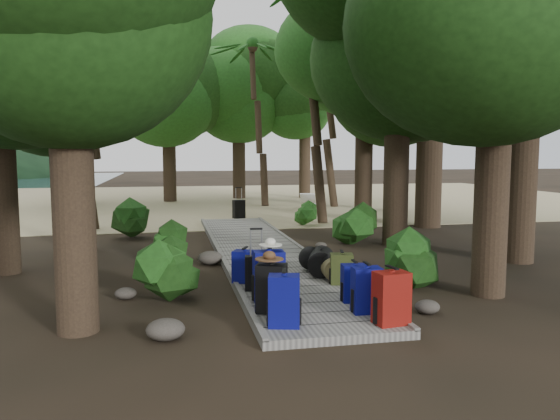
{
  "coord_description": "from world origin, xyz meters",
  "views": [
    {
      "loc": [
        -2.05,
        -11.11,
        2.32
      ],
      "look_at": [
        0.49,
        1.24,
        1.0
      ],
      "focal_mm": 35.0,
      "sensor_mm": 36.0,
      "label": 1
    }
  ],
  "objects": [
    {
      "name": "ground",
      "position": [
        0.0,
        0.0,
        0.0
      ],
      "size": [
        120.0,
        120.0,
        0.0
      ],
      "primitive_type": "plane",
      "color": "#2E2217",
      "rests_on": "ground"
    },
    {
      "name": "sand_beach",
      "position": [
        0.0,
        16.0,
        0.01
      ],
      "size": [
        40.0,
        22.0,
        0.02
      ],
      "primitive_type": "cube",
      "color": "tan",
      "rests_on": "ground"
    },
    {
      "name": "boardwalk",
      "position": [
        0.0,
        1.0,
        0.06
      ],
      "size": [
        2.0,
        12.0,
        0.12
      ],
      "primitive_type": "cube",
      "color": "gray",
      "rests_on": "ground"
    },
    {
      "name": "backpack_left_a",
      "position": [
        -0.63,
        -4.49,
        0.49
      ],
      "size": [
        0.45,
        0.36,
        0.74
      ],
      "primitive_type": null,
      "rotation": [
        0.0,
        0.0,
        -0.24
      ],
      "color": "#0A0979",
      "rests_on": "boardwalk"
    },
    {
      "name": "backpack_left_b",
      "position": [
        -0.67,
        -3.85,
        0.5
      ],
      "size": [
        0.48,
        0.42,
        0.75
      ],
      "primitive_type": null,
      "rotation": [
        0.0,
        0.0,
        -0.36
      ],
      "color": "black",
      "rests_on": "boardwalk"
    },
    {
      "name": "backpack_left_c",
      "position": [
        -0.61,
        -3.27,
        0.54
      ],
      "size": [
        0.46,
        0.33,
        0.84
      ],
      "primitive_type": null,
      "rotation": [
        0.0,
        0.0,
        -0.02
      ],
      "color": "#0A0979",
      "rests_on": "boardwalk"
    },
    {
      "name": "backpack_left_d",
      "position": [
        -0.79,
        -2.02,
        0.42
      ],
      "size": [
        0.48,
        0.42,
        0.61
      ],
      "primitive_type": null,
      "rotation": [
        0.0,
        0.0,
        -0.41
      ],
      "color": "#0A0979",
      "rests_on": "boardwalk"
    },
    {
      "name": "backpack_right_a",
      "position": [
        0.74,
        -4.67,
        0.5
      ],
      "size": [
        0.46,
        0.36,
        0.76
      ],
      "primitive_type": null,
      "rotation": [
        0.0,
        0.0,
        0.15
      ],
      "color": "maroon",
      "rests_on": "boardwalk"
    },
    {
      "name": "backpack_right_b",
      "position": [
        0.61,
        -4.13,
        0.47
      ],
      "size": [
        0.41,
        0.3,
        0.71
      ],
      "primitive_type": null,
      "rotation": [
        0.0,
        0.0,
        -0.06
      ],
      "color": "#0A0979",
      "rests_on": "boardwalk"
    },
    {
      "name": "backpack_right_c",
      "position": [
        0.63,
        -3.55,
        0.43
      ],
      "size": [
        0.38,
        0.29,
        0.62
      ],
      "primitive_type": null,
      "rotation": [
        0.0,
        0.0,
        -0.09
      ],
      "color": "#0A0979",
      "rests_on": "boardwalk"
    },
    {
      "name": "backpack_right_d",
      "position": [
        0.79,
        -2.46,
        0.4
      ],
      "size": [
        0.42,
        0.35,
        0.57
      ],
      "primitive_type": null,
      "rotation": [
        0.0,
        0.0,
        -0.23
      ],
      "color": "#343E18",
      "rests_on": "boardwalk"
    },
    {
      "name": "duffel_right_khaki",
      "position": [
        0.74,
        -2.08,
        0.32
      ],
      "size": [
        0.44,
        0.63,
        0.4
      ],
      "primitive_type": null,
      "rotation": [
        0.0,
        0.0,
        -0.08
      ],
      "color": "olive",
      "rests_on": "boardwalk"
    },
    {
      "name": "duffel_right_black",
      "position": [
        0.66,
        -1.69,
        0.35
      ],
      "size": [
        0.67,
        0.85,
        0.47
      ],
      "primitive_type": null,
      "rotation": [
        0.0,
        0.0,
        -0.31
      ],
      "color": "black",
      "rests_on": "boardwalk"
    },
    {
      "name": "suitcase_on_boardwalk",
      "position": [
        -0.69,
        -2.59,
        0.4
      ],
      "size": [
        0.39,
        0.25,
        0.56
      ],
      "primitive_type": null,
      "rotation": [
        0.0,
        0.0,
        -0.17
      ],
      "color": "black",
      "rests_on": "boardwalk"
    },
    {
      "name": "lone_suitcase_on_sand",
      "position": [
        0.39,
        7.97,
        0.34
      ],
      "size": [
        0.46,
        0.35,
        0.64
      ],
      "primitive_type": null,
      "rotation": [
        0.0,
        0.0,
        0.33
      ],
      "color": "black",
      "rests_on": "sand_beach"
    },
    {
      "name": "hat_brown",
      "position": [
        -0.71,
        -3.88,
        0.93
      ],
      "size": [
        0.39,
        0.39,
        0.12
      ],
      "primitive_type": null,
      "color": "#51351E",
      "rests_on": "backpack_left_b"
    },
    {
      "name": "hat_white",
      "position": [
        -0.58,
        -3.26,
        1.02
      ],
      "size": [
        0.34,
        0.34,
        0.11
      ],
      "primitive_type": null,
      "color": "silver",
      "rests_on": "backpack_left_c"
    },
    {
      "name": "kayak",
      "position": [
        -3.52,
        10.39,
        0.18
      ],
      "size": [
        1.57,
        3.3,
        0.32
      ],
      "primitive_type": "ellipsoid",
      "rotation": [
        0.0,
        0.0,
        -0.28
      ],
      "color": "#9E2B0D",
      "rests_on": "sand_beach"
    },
    {
      "name": "sun_lounger",
      "position": [
        3.7,
        10.29,
        0.33
      ],
      "size": [
        1.2,
        2.03,
        0.62
      ],
      "primitive_type": null,
      "rotation": [
        0.0,
        0.0,
        -0.32
      ],
      "color": "silver",
      "rests_on": "sand_beach"
    },
    {
      "name": "tree_right_a",
      "position": [
        3.05,
        -3.23,
        3.86
      ],
      "size": [
        4.63,
        4.63,
        7.72
      ],
      "primitive_type": null,
      "color": "black",
      "rests_on": "ground"
    },
    {
      "name": "tree_right_b",
      "position": [
        5.26,
        -0.87,
        4.57
      ],
      "size": [
        5.12,
        5.12,
        9.14
      ],
      "primitive_type": null,
      "color": "black",
      "rests_on": "ground"
    },
    {
      "name": "tree_right_c",
      "position": [
        3.57,
        1.72,
        4.49
      ],
      "size": [
        5.18,
        5.18,
        8.97
      ],
      "primitive_type": null,
      "color": "black",
      "rests_on": "ground"
    },
    {
      "name": "tree_right_d",
      "position": [
        5.93,
        4.63,
        5.73
      ],
      "size": [
        6.25,
        6.25,
        11.46
      ],
      "primitive_type": null,
      "color": "black",
      "rests_on": "ground"
    },
    {
      "name": "tree_right_e",
      "position": [
        4.48,
        6.5,
        4.26
      ],
      "size": [
        4.74,
        4.74,
        8.52
      ],
      "primitive_type": null,
      "color": "black",
      "rests_on": "ground"
    },
    {
      "name": "tree_right_f",
      "position": [
        6.81,
        8.95,
        5.11
      ],
      "size": [
        5.72,
        5.72,
        10.21
      ],
      "primitive_type": null,
      "color": "black",
      "rests_on": "ground"
    },
    {
      "name": "tree_left_a",
      "position": [
        -3.23,
        -3.82,
        3.81
      ],
      "size": [
        4.57,
        4.57,
        7.61
      ],
      "primitive_type": null,
      "color": "black",
      "rests_on": "ground"
    },
    {
      "name": "tree_left_c",
      "position": [
        -4.03,
        2.45,
        3.66
      ],
      "size": [
        4.2,
        4.2,
        7.31
      ],
      "primitive_type": null,
      "color": "black",
      "rests_on": "ground"
    },
    {
      "name": "tree_back_a",
      "position": [
        -1.97,
        15.35,
        4.39
      ],
      "size": [
        5.08,
        5.08,
        8.79
      ],
      "primitive_type": null,
      "color": "black",
      "rests_on": "ground"
    },
    {
      "name": "tree_back_b",
      "position": [
        1.5,
        16.53,
        4.61
      ],
      "size": [
        5.16,
        5.16,
        9.22
      ],
      "primitive_type": null,
      "color": "black",
      "rests_on": "ground"
    },
    {
      "name": "tree_back_c",
      "position": [
        4.85,
        16.12,
        4.15
      ],
      "size": [
        4.61,
        4.61,
        8.3
      ],
      "primitive_type": null,
      "color": "black",
      "rests_on": "ground"
    },
    {
      "name": "tree_back_d",
      "position": [
        -5.6,
        15.01,
        3.79
      ],
      "size": [
        4.55,
        4.55,
        7.58
      ],
      "primitive_type": null,
      "color": "black",
      "rests_on": "ground"
    },
    {
      "name": "palm_right_a",
      "position": [
        3.07,
        6.38,
        3.83
      ],
      "size": [
        4.49,
        4.49,
        7.65
      ],
      "primitive_type": null,
      "color": "#113D11",
      "rests_on": "ground"
    },
    {
      "name": "palm_right_b",
      "position": [
        4.94,
        11.63,
        4.36
      ],
      "size": [
        4.52,
        4.52,
        8.72
      ],
      "primitive_type": null,
      "color": "#113D11",
      "rests_on": "ground"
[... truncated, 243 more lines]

